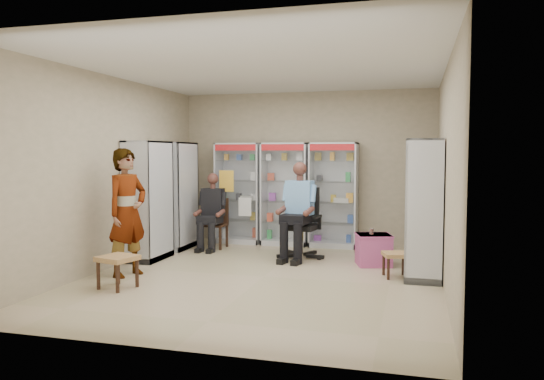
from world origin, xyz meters
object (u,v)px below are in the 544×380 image
(cabinet_back_left, at_px, (239,193))
(cabinet_left_far, at_px, (177,196))
(cabinet_back_right, at_px, (333,195))
(woven_stool_a, at_px, (396,265))
(cabinet_back_mid, at_px, (285,194))
(cabinet_left_near, at_px, (148,201))
(pink_trunk, at_px, (374,250))
(woven_stool_b, at_px, (118,272))
(cabinet_right_far, at_px, (423,202))
(office_chair, at_px, (301,223))
(cabinet_right_near, at_px, (424,209))
(seated_shopkeeper, at_px, (300,214))
(wooden_chair, at_px, (215,223))
(standing_man, at_px, (127,212))

(cabinet_back_left, height_order, cabinet_left_far, same)
(cabinet_back_right, distance_m, woven_stool_a, 2.72)
(cabinet_back_left, xyz_separation_m, cabinet_back_mid, (0.95, 0.00, 0.00))
(cabinet_left_near, xyz_separation_m, pink_trunk, (3.71, 0.53, -0.75))
(cabinet_back_left, distance_m, cabinet_left_near, 2.23)
(woven_stool_b, bearing_deg, cabinet_back_left, 84.20)
(cabinet_right_far, bearing_deg, cabinet_back_left, 72.25)
(cabinet_back_mid, height_order, woven_stool_a, cabinet_back_mid)
(cabinet_back_left, relative_size, cabinet_left_far, 1.00)
(cabinet_right_far, bearing_deg, office_chair, 93.64)
(cabinet_back_mid, distance_m, office_chair, 1.44)
(cabinet_left_near, relative_size, pink_trunk, 3.85)
(pink_trunk, distance_m, woven_stool_b, 3.97)
(cabinet_right_near, distance_m, woven_stool_a, 0.90)
(woven_stool_a, bearing_deg, seated_shopkeeper, 149.50)
(cabinet_right_far, height_order, seated_shopkeeper, cabinet_right_far)
(wooden_chair, bearing_deg, cabinet_back_mid, 31.31)
(office_chair, relative_size, woven_stool_b, 2.78)
(cabinet_left_far, bearing_deg, cabinet_right_far, 87.43)
(cabinet_left_near, bearing_deg, cabinet_back_mid, 137.20)
(seated_shopkeeper, bearing_deg, cabinet_back_mid, 122.76)
(cabinet_left_near, bearing_deg, standing_man, 13.69)
(cabinet_back_right, bearing_deg, wooden_chair, -161.25)
(cabinet_back_mid, relative_size, cabinet_left_far, 1.00)
(pink_trunk, bearing_deg, cabinet_left_far, 171.22)
(cabinet_back_right, xyz_separation_m, woven_stool_b, (-2.29, -3.88, -0.78))
(seated_shopkeeper, bearing_deg, woven_stool_b, -117.98)
(office_chair, height_order, pink_trunk, office_chair)
(cabinet_back_right, distance_m, cabinet_right_near, 2.76)
(cabinet_left_near, bearing_deg, woven_stool_b, 16.15)
(cabinet_back_left, relative_size, pink_trunk, 3.85)
(wooden_chair, bearing_deg, cabinet_right_near, -21.64)
(cabinet_right_near, distance_m, standing_man, 4.29)
(cabinet_right_far, height_order, cabinet_left_far, same)
(pink_trunk, bearing_deg, cabinet_back_mid, 140.61)
(cabinet_left_near, xyz_separation_m, woven_stool_b, (0.54, -1.85, -0.78))
(cabinet_left_near, relative_size, office_chair, 1.65)
(cabinet_left_far, bearing_deg, cabinet_back_left, 135.00)
(cabinet_right_near, distance_m, cabinet_left_near, 4.46)
(cabinet_left_near, height_order, pink_trunk, cabinet_left_near)
(cabinet_back_right, distance_m, woven_stool_b, 4.58)
(cabinet_back_right, distance_m, cabinet_right_far, 1.98)
(woven_stool_b, xyz_separation_m, standing_man, (-0.26, 0.70, 0.72))
(cabinet_back_left, xyz_separation_m, standing_man, (-0.65, -3.18, -0.07))
(cabinet_back_mid, xyz_separation_m, cabinet_left_far, (-1.88, -0.93, 0.00))
(pink_trunk, bearing_deg, woven_stool_b, -143.17)
(cabinet_back_right, distance_m, cabinet_left_near, 3.48)
(cabinet_back_right, bearing_deg, cabinet_back_mid, 180.00)
(cabinet_right_far, bearing_deg, cabinet_left_far, 87.43)
(cabinet_back_right, height_order, standing_man, cabinet_back_right)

